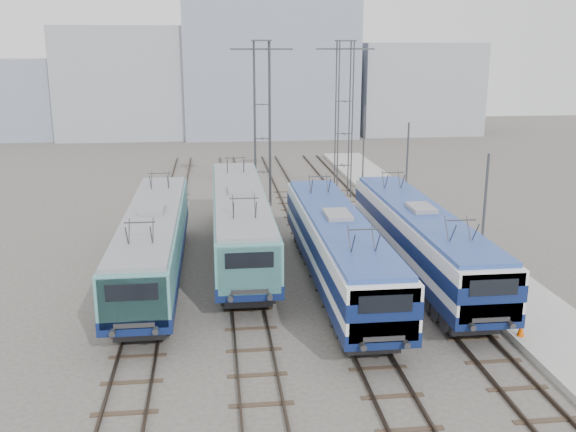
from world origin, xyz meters
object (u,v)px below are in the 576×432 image
Objects in this scene: locomotive_far_left at (153,240)px; mast_mid at (406,177)px; mast_rear at (363,148)px; catenary_tower_west at (262,116)px; safety_cone at (521,329)px; catenary_tower_east at (344,112)px; locomotive_center_left at (240,219)px; mast_front at (483,229)px; locomotive_far_right at (421,236)px; locomotive_center_right at (338,245)px.

mast_mid is (15.35, 7.75, 1.28)m from locomotive_far_left.
mast_rear is (0.00, 12.00, 0.00)m from mast_mid.
catenary_tower_west reaches higher than safety_cone.
catenary_tower_east is at bearing 17.10° from catenary_tower_west.
locomotive_center_left is at bearing -157.13° from mast_mid.
catenary_tower_west reaches higher than mast_front.
locomotive_far_left reaches higher than locomotive_far_right.
locomotive_far_right is at bearing 13.04° from locomotive_center_right.
catenary_tower_west reaches higher than locomotive_center_right.
locomotive_far_right is at bearing 120.19° from mast_front.
locomotive_center_right is 18.52m from catenary_tower_west.
mast_mid reaches higher than locomotive_center_left.
mast_rear is at bearing 56.80° from locomotive_center_left.
mast_mid is 11.40× the size of safety_cone.
mast_front is at bearing 88.74° from safety_cone.
catenary_tower_east is 19.54× the size of safety_cone.
locomotive_far_left is 2.55× the size of mast_rear.
catenary_tower_east is at bearing 77.92° from locomotive_center_right.
locomotive_far_right is 18.65m from catenary_tower_west.
locomotive_far_left reaches higher than safety_cone.
locomotive_far_right is 20.94m from mast_rear.
catenary_tower_west is at bearing 109.09° from safety_cone.
locomotive_center_right is 6.81m from mast_front.
catenary_tower_west is at bearing 137.07° from mast_mid.
mast_rear is at bearing 24.94° from catenary_tower_west.
mast_mid is at bearing -90.00° from mast_rear.
catenary_tower_east is 27.31m from safety_cone.
locomotive_center_right is 29.20× the size of safety_cone.
catenary_tower_west is (-6.75, 16.82, 4.38)m from locomotive_far_right.
locomotive_far_right is (13.50, -1.07, 0.04)m from locomotive_far_left.
mast_front is at bearing -84.55° from catenary_tower_east.
locomotive_center_left is 6.94m from locomotive_center_right.
mast_mid is at bearing 89.65° from safety_cone.
mast_rear is (15.35, 19.75, 1.28)m from locomotive_far_left.
mast_front is 1.00× the size of mast_mid.
locomotive_center_right is at bearing -82.82° from catenary_tower_west.
locomotive_center_left is at bearing 130.41° from locomotive_center_right.
safety_cone is at bearing -91.26° from mast_front.
mast_front is 5.40m from safety_cone.
locomotive_center_left is at bearing -100.14° from catenary_tower_west.
safety_cone is (1.75, -7.74, -1.65)m from locomotive_far_right.
locomotive_center_right is 9.31m from safety_cone.
locomotive_far_left is at bearing 175.47° from locomotive_far_right.
mast_front is at bearing -18.60° from locomotive_center_right.
mast_front is (8.60, -20.00, -3.14)m from catenary_tower_west.
locomotive_far_left is 2.55× the size of mast_front.
mast_mid is at bearing 57.22° from locomotive_center_right.
locomotive_far_left is 0.99× the size of locomotive_center_right.
mast_front reaches higher than safety_cone.
catenary_tower_east is 22.32m from mast_front.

